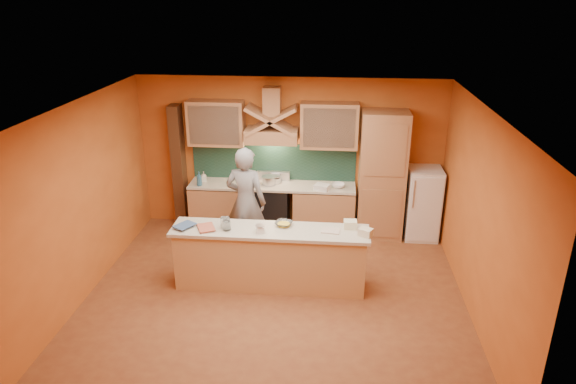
# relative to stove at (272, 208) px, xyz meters

# --- Properties ---
(floor) EXTENTS (5.50, 5.00, 0.01)m
(floor) POSITION_rel_stove_xyz_m (0.30, -2.20, -0.45)
(floor) COLOR brown
(floor) RESTS_ON ground
(ceiling) EXTENTS (5.50, 5.00, 0.01)m
(ceiling) POSITION_rel_stove_xyz_m (0.30, -2.20, 2.35)
(ceiling) COLOR white
(ceiling) RESTS_ON wall_back
(wall_back) EXTENTS (5.50, 0.02, 2.80)m
(wall_back) POSITION_rel_stove_xyz_m (0.30, 0.30, 0.95)
(wall_back) COLOR #C36226
(wall_back) RESTS_ON floor
(wall_front) EXTENTS (5.50, 0.02, 2.80)m
(wall_front) POSITION_rel_stove_xyz_m (0.30, -4.70, 0.95)
(wall_front) COLOR #C36226
(wall_front) RESTS_ON floor
(wall_left) EXTENTS (0.02, 5.00, 2.80)m
(wall_left) POSITION_rel_stove_xyz_m (-2.45, -2.20, 0.95)
(wall_left) COLOR #C36226
(wall_left) RESTS_ON floor
(wall_right) EXTENTS (0.02, 5.00, 2.80)m
(wall_right) POSITION_rel_stove_xyz_m (3.05, -2.20, 0.95)
(wall_right) COLOR #C36226
(wall_right) RESTS_ON floor
(base_cabinet_left) EXTENTS (1.10, 0.60, 0.86)m
(base_cabinet_left) POSITION_rel_stove_xyz_m (-0.95, 0.00, -0.02)
(base_cabinet_left) COLOR #B47C52
(base_cabinet_left) RESTS_ON floor
(base_cabinet_right) EXTENTS (1.10, 0.60, 0.86)m
(base_cabinet_right) POSITION_rel_stove_xyz_m (0.95, 0.00, -0.02)
(base_cabinet_right) COLOR #B47C52
(base_cabinet_right) RESTS_ON floor
(counter_top) EXTENTS (3.00, 0.62, 0.04)m
(counter_top) POSITION_rel_stove_xyz_m (-0.00, 0.00, 0.45)
(counter_top) COLOR beige
(counter_top) RESTS_ON base_cabinet_left
(stove) EXTENTS (0.60, 0.58, 0.90)m
(stove) POSITION_rel_stove_xyz_m (0.00, 0.00, 0.00)
(stove) COLOR black
(stove) RESTS_ON floor
(backsplash) EXTENTS (3.00, 0.03, 0.70)m
(backsplash) POSITION_rel_stove_xyz_m (-0.00, 0.28, 0.80)
(backsplash) COLOR #17342A
(backsplash) RESTS_ON wall_back
(range_hood) EXTENTS (0.92, 0.50, 0.24)m
(range_hood) POSITION_rel_stove_xyz_m (0.00, 0.05, 1.37)
(range_hood) COLOR #B47C52
(range_hood) RESTS_ON wall_back
(hood_chimney) EXTENTS (0.30, 0.30, 0.50)m
(hood_chimney) POSITION_rel_stove_xyz_m (0.00, 0.15, 1.95)
(hood_chimney) COLOR #B47C52
(hood_chimney) RESTS_ON wall_back
(upper_cabinet_left) EXTENTS (1.00, 0.35, 0.80)m
(upper_cabinet_left) POSITION_rel_stove_xyz_m (-1.00, 0.12, 1.55)
(upper_cabinet_left) COLOR #B47C52
(upper_cabinet_left) RESTS_ON wall_back
(upper_cabinet_right) EXTENTS (1.00, 0.35, 0.80)m
(upper_cabinet_right) POSITION_rel_stove_xyz_m (1.00, 0.12, 1.55)
(upper_cabinet_right) COLOR #B47C52
(upper_cabinet_right) RESTS_ON wall_back
(pantry_column) EXTENTS (0.80, 0.60, 2.30)m
(pantry_column) POSITION_rel_stove_xyz_m (1.95, 0.00, 0.70)
(pantry_column) COLOR #B47C52
(pantry_column) RESTS_ON floor
(fridge) EXTENTS (0.58, 0.60, 1.30)m
(fridge) POSITION_rel_stove_xyz_m (2.70, 0.00, 0.20)
(fridge) COLOR white
(fridge) RESTS_ON floor
(trim_column_left) EXTENTS (0.20, 0.30, 2.30)m
(trim_column_left) POSITION_rel_stove_xyz_m (-1.75, 0.15, 0.70)
(trim_column_left) COLOR #472816
(trim_column_left) RESTS_ON floor
(island_body) EXTENTS (2.80, 0.55, 0.88)m
(island_body) POSITION_rel_stove_xyz_m (0.20, -1.90, -0.01)
(island_body) COLOR tan
(island_body) RESTS_ON floor
(island_top) EXTENTS (2.90, 0.62, 0.05)m
(island_top) POSITION_rel_stove_xyz_m (0.20, -1.90, 0.47)
(island_top) COLOR beige
(island_top) RESTS_ON island_body
(person) EXTENTS (0.76, 0.58, 1.88)m
(person) POSITION_rel_stove_xyz_m (-0.32, -0.90, 0.49)
(person) COLOR gray
(person) RESTS_ON floor
(pot_large) EXTENTS (0.30, 0.30, 0.16)m
(pot_large) POSITION_rel_stove_xyz_m (-0.06, -0.02, 0.53)
(pot_large) COLOR silver
(pot_large) RESTS_ON stove
(pot_small) EXTENTS (0.26, 0.26, 0.13)m
(pot_small) POSITION_rel_stove_xyz_m (0.04, 0.09, 0.51)
(pot_small) COLOR silver
(pot_small) RESTS_ON stove
(soap_bottle_a) EXTENTS (0.11, 0.11, 0.19)m
(soap_bottle_a) POSITION_rel_stove_xyz_m (-1.26, 0.03, 0.56)
(soap_bottle_a) COLOR silver
(soap_bottle_a) RESTS_ON counter_top
(soap_bottle_b) EXTENTS (0.14, 0.14, 0.26)m
(soap_bottle_b) POSITION_rel_stove_xyz_m (-1.29, -0.19, 0.60)
(soap_bottle_b) COLOR #2E5F80
(soap_bottle_b) RESTS_ON counter_top
(bowl_back) EXTENTS (0.24, 0.24, 0.07)m
(bowl_back) POSITION_rel_stove_xyz_m (1.19, -0.05, 0.51)
(bowl_back) COLOR silver
(bowl_back) RESTS_ON counter_top
(dish_rack) EXTENTS (0.31, 0.28, 0.09)m
(dish_rack) POSITION_rel_stove_xyz_m (0.91, -0.18, 0.52)
(dish_rack) COLOR white
(dish_rack) RESTS_ON counter_top
(book_lower) EXTENTS (0.34, 0.38, 0.03)m
(book_lower) POSITION_rel_stove_xyz_m (-0.84, -2.02, 0.51)
(book_lower) COLOR #B55740
(book_lower) RESTS_ON island_top
(book_upper) EXTENTS (0.34, 0.37, 0.02)m
(book_upper) POSITION_rel_stove_xyz_m (-1.14, -1.90, 0.53)
(book_upper) COLOR #3B5683
(book_upper) RESTS_ON island_top
(jar_large) EXTENTS (0.17, 0.17, 0.16)m
(jar_large) POSITION_rel_stove_xyz_m (-0.46, -1.90, 0.57)
(jar_large) COLOR silver
(jar_large) RESTS_ON island_top
(jar_small) EXTENTS (0.14, 0.14, 0.14)m
(jar_small) POSITION_rel_stove_xyz_m (-0.42, -1.98, 0.57)
(jar_small) COLOR silver
(jar_small) RESTS_ON island_top
(kitchen_scale) EXTENTS (0.13, 0.13, 0.09)m
(kitchen_scale) POSITION_rel_stove_xyz_m (0.08, -2.02, 0.54)
(kitchen_scale) COLOR white
(kitchen_scale) RESTS_ON island_top
(mixing_bowl) EXTENTS (0.31, 0.31, 0.06)m
(mixing_bowl) POSITION_rel_stove_xyz_m (0.39, -1.76, 0.53)
(mixing_bowl) COLOR silver
(mixing_bowl) RESTS_ON island_top
(cloth) EXTENTS (0.28, 0.22, 0.02)m
(cloth) POSITION_rel_stove_xyz_m (1.09, -1.88, 0.50)
(cloth) COLOR beige
(cloth) RESTS_ON island_top
(grocery_bag_a) EXTENTS (0.19, 0.16, 0.12)m
(grocery_bag_a) POSITION_rel_stove_xyz_m (1.37, -1.75, 0.56)
(grocery_bag_a) COLOR #EBEAC2
(grocery_bag_a) RESTS_ON island_top
(grocery_bag_b) EXTENTS (0.23, 0.21, 0.11)m
(grocery_bag_b) POSITION_rel_stove_xyz_m (1.58, -1.98, 0.55)
(grocery_bag_b) COLOR beige
(grocery_bag_b) RESTS_ON island_top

